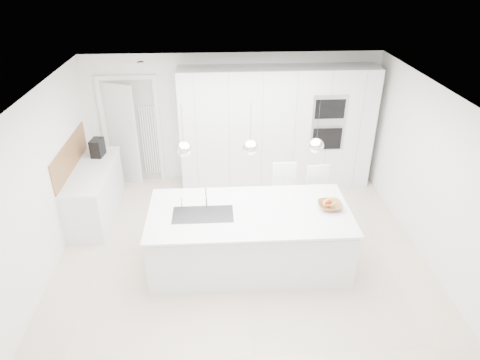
{
  "coord_description": "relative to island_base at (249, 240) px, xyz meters",
  "views": [
    {
      "loc": [
        -0.33,
        -5.28,
        4.15
      ],
      "look_at": [
        0.0,
        0.3,
        1.1
      ],
      "focal_mm": 32.0,
      "sensor_mm": 36.0,
      "label": 1
    }
  ],
  "objects": [
    {
      "name": "floor",
      "position": [
        -0.1,
        0.3,
        -0.43
      ],
      "size": [
        5.5,
        5.5,
        0.0
      ],
      "primitive_type": "plane",
      "color": "beige",
      "rests_on": "ground"
    },
    {
      "name": "wall_back",
      "position": [
        -0.1,
        2.8,
        0.82
      ],
      "size": [
        5.5,
        0.0,
        5.5
      ],
      "primitive_type": "plane",
      "rotation": [
        1.57,
        0.0,
        0.0
      ],
      "color": "white",
      "rests_on": "ground"
    },
    {
      "name": "wall_left",
      "position": [
        -2.85,
        0.3,
        0.82
      ],
      "size": [
        0.0,
        5.0,
        5.0
      ],
      "primitive_type": "plane",
      "rotation": [
        1.57,
        0.0,
        1.57
      ],
      "color": "white",
      "rests_on": "ground"
    },
    {
      "name": "ceiling",
      "position": [
        -0.1,
        0.3,
        2.07
      ],
      "size": [
        5.5,
        5.5,
        0.0
      ],
      "primitive_type": "plane",
      "rotation": [
        3.14,
        0.0,
        0.0
      ],
      "color": "white",
      "rests_on": "wall_back"
    },
    {
      "name": "tall_cabinets",
      "position": [
        0.7,
        2.5,
        0.72
      ],
      "size": [
        3.6,
        0.6,
        2.3
      ],
      "primitive_type": "cube",
      "color": "white",
      "rests_on": "floor"
    },
    {
      "name": "oven_stack",
      "position": [
        1.6,
        2.19,
        0.92
      ],
      "size": [
        0.62,
        0.04,
        1.05
      ],
      "primitive_type": null,
      "color": "#A5A5A8",
      "rests_on": "tall_cabinets"
    },
    {
      "name": "doorway_frame",
      "position": [
        -2.05,
        2.77,
        0.59
      ],
      "size": [
        1.11,
        0.08,
        2.13
      ],
      "primitive_type": null,
      "color": "white",
      "rests_on": "floor"
    },
    {
      "name": "hallway_door",
      "position": [
        -2.3,
        2.72,
        0.57
      ],
      "size": [
        0.76,
        0.38,
        2.0
      ],
      "primitive_type": "cube",
      "rotation": [
        0.0,
        0.0,
        -0.44
      ],
      "color": "white",
      "rests_on": "floor"
    },
    {
      "name": "radiator",
      "position": [
        -1.73,
        2.76,
        0.42
      ],
      "size": [
        0.32,
        0.04,
        1.4
      ],
      "primitive_type": null,
      "color": "white",
      "rests_on": "floor"
    },
    {
      "name": "left_base_cabinets",
      "position": [
        -2.55,
        1.5,
        0.0
      ],
      "size": [
        0.6,
        1.8,
        0.86
      ],
      "primitive_type": "cube",
      "color": "white",
      "rests_on": "floor"
    },
    {
      "name": "left_worktop",
      "position": [
        -2.55,
        1.5,
        0.45
      ],
      "size": [
        0.62,
        1.82,
        0.04
      ],
      "primitive_type": "cube",
      "color": "white",
      "rests_on": "left_base_cabinets"
    },
    {
      "name": "oak_backsplash",
      "position": [
        -2.84,
        1.5,
        0.72
      ],
      "size": [
        0.02,
        1.8,
        0.5
      ],
      "primitive_type": "cube",
      "color": "olive",
      "rests_on": "wall_left"
    },
    {
      "name": "island_base",
      "position": [
        0.0,
        0.0,
        0.0
      ],
      "size": [
        2.8,
        1.2,
        0.86
      ],
      "primitive_type": "cube",
      "color": "white",
      "rests_on": "floor"
    },
    {
      "name": "island_worktop",
      "position": [
        0.0,
        0.05,
        0.45
      ],
      "size": [
        2.84,
        1.4,
        0.04
      ],
      "primitive_type": "cube",
      "color": "white",
      "rests_on": "island_base"
    },
    {
      "name": "island_sink",
      "position": [
        -0.65,
        -0.0,
        0.39
      ],
      "size": [
        0.84,
        0.44,
        0.18
      ],
      "primitive_type": null,
      "color": "#3F3F42",
      "rests_on": "island_worktop"
    },
    {
      "name": "island_tap",
      "position": [
        -0.6,
        0.2,
        0.62
      ],
      "size": [
        0.02,
        0.02,
        0.3
      ],
      "primitive_type": "cylinder",
      "color": "white",
      "rests_on": "island_worktop"
    },
    {
      "name": "pendant_left",
      "position": [
        -0.85,
        -0.0,
        1.47
      ],
      "size": [
        0.2,
        0.2,
        0.2
      ],
      "primitive_type": "sphere",
      "color": "white",
      "rests_on": "ceiling"
    },
    {
      "name": "pendant_mid",
      "position": [
        -0.0,
        -0.0,
        1.47
      ],
      "size": [
        0.2,
        0.2,
        0.2
      ],
      "primitive_type": "sphere",
      "color": "white",
      "rests_on": "ceiling"
    },
    {
      "name": "pendant_right",
      "position": [
        0.85,
        -0.0,
        1.47
      ],
      "size": [
        0.2,
        0.2,
        0.2
      ],
      "primitive_type": "sphere",
      "color": "white",
      "rests_on": "ceiling"
    },
    {
      "name": "fruit_bowl",
      "position": [
        1.14,
        0.06,
        0.51
      ],
      "size": [
        0.34,
        0.34,
        0.08
      ],
      "primitive_type": "imported",
      "rotation": [
        0.0,
        0.0,
        0.01
      ],
      "color": "olive",
      "rests_on": "island_worktop"
    },
    {
      "name": "espresso_machine",
      "position": [
        -2.53,
        2.02,
        0.62
      ],
      "size": [
        0.22,
        0.31,
        0.31
      ],
      "primitive_type": "cube",
      "rotation": [
        0.0,
        0.0,
        -0.13
      ],
      "color": "black",
      "rests_on": "left_worktop"
    },
    {
      "name": "bar_stool_left",
      "position": [
        0.62,
        0.8,
        0.16
      ],
      "size": [
        0.4,
        0.55,
        1.18
      ],
      "primitive_type": null,
      "rotation": [
        0.0,
        0.0,
        0.01
      ],
      "color": "white",
      "rests_on": "floor"
    },
    {
      "name": "bar_stool_right",
      "position": [
        1.16,
        0.79,
        0.13
      ],
      "size": [
        0.43,
        0.56,
        1.13
      ],
      "primitive_type": null,
      "rotation": [
        0.0,
        0.0,
        0.11
      ],
      "color": "white",
      "rests_on": "floor"
    },
    {
      "name": "apple_a",
      "position": [
        1.12,
        0.06,
        0.54
      ],
      "size": [
        0.08,
        0.08,
        0.08
      ],
      "primitive_type": "sphere",
      "color": "#B01413",
      "rests_on": "fruit_bowl"
    },
    {
      "name": "apple_b",
      "position": [
        1.13,
        0.08,
        0.54
      ],
      "size": [
        0.08,
        0.08,
        0.08
      ],
      "primitive_type": "sphere",
      "color": "#B01413",
      "rests_on": "fruit_bowl"
    },
    {
      "name": "apple_c",
      "position": [
        1.1,
        0.1,
        0.53
      ],
      "size": [
        0.07,
        0.07,
        0.07
      ],
      "primitive_type": "sphere",
      "color": "#B01413",
      "rests_on": "fruit_bowl"
    },
    {
      "name": "banana_bunch",
      "position": [
        1.12,
        0.04,
        0.59
      ],
      "size": [
        0.24,
        0.17,
        0.21
      ],
      "primitive_type": "torus",
      "rotation": [
        1.22,
        0.0,
        0.35
      ],
      "color": "yellow",
      "rests_on": "fruit_bowl"
    }
  ]
}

